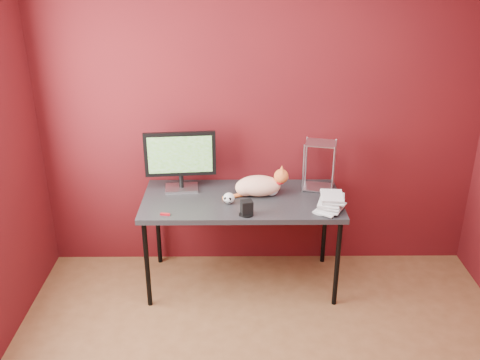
{
  "coord_description": "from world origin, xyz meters",
  "views": [
    {
      "loc": [
        -0.19,
        -2.27,
        2.51
      ],
      "look_at": [
        -0.17,
        1.15,
        1.0
      ],
      "focal_mm": 40.0,
      "sensor_mm": 36.0,
      "label": 1
    }
  ],
  "objects_px": {
    "skull_mug": "(229,198)",
    "speaker": "(247,209)",
    "monitor": "(180,158)",
    "book_stack": "(325,125)",
    "desk": "(242,204)",
    "cat": "(259,186)"
  },
  "relations": [
    {
      "from": "skull_mug",
      "to": "speaker",
      "type": "xyz_separation_m",
      "value": [
        0.13,
        -0.19,
        0.01
      ]
    },
    {
      "from": "skull_mug",
      "to": "speaker",
      "type": "height_order",
      "value": "speaker"
    },
    {
      "from": "monitor",
      "to": "book_stack",
      "type": "xyz_separation_m",
      "value": [
        1.04,
        -0.33,
        0.37
      ]
    },
    {
      "from": "monitor",
      "to": "skull_mug",
      "type": "xyz_separation_m",
      "value": [
        0.37,
        -0.25,
        -0.22
      ]
    },
    {
      "from": "speaker",
      "to": "book_stack",
      "type": "xyz_separation_m",
      "value": [
        0.54,
        0.11,
        0.58
      ]
    },
    {
      "from": "desk",
      "to": "skull_mug",
      "type": "distance_m",
      "value": 0.16
    },
    {
      "from": "cat",
      "to": "monitor",
      "type": "bearing_deg",
      "value": 170.08
    },
    {
      "from": "cat",
      "to": "speaker",
      "type": "xyz_separation_m",
      "value": [
        -0.1,
        -0.33,
        -0.03
      ]
    },
    {
      "from": "cat",
      "to": "book_stack",
      "type": "height_order",
      "value": "book_stack"
    },
    {
      "from": "desk",
      "to": "speaker",
      "type": "distance_m",
      "value": 0.29
    },
    {
      "from": "skull_mug",
      "to": "book_stack",
      "type": "bearing_deg",
      "value": 7.29
    },
    {
      "from": "cat",
      "to": "book_stack",
      "type": "xyz_separation_m",
      "value": [
        0.44,
        -0.21,
        0.55
      ]
    },
    {
      "from": "desk",
      "to": "monitor",
      "type": "bearing_deg",
      "value": 160.6
    },
    {
      "from": "monitor",
      "to": "skull_mug",
      "type": "relative_size",
      "value": 6.12
    },
    {
      "from": "skull_mug",
      "to": "book_stack",
      "type": "height_order",
      "value": "book_stack"
    },
    {
      "from": "desk",
      "to": "speaker",
      "type": "relative_size",
      "value": 13.5
    },
    {
      "from": "monitor",
      "to": "book_stack",
      "type": "bearing_deg",
      "value": -22.64
    },
    {
      "from": "monitor",
      "to": "cat",
      "type": "height_order",
      "value": "monitor"
    },
    {
      "from": "monitor",
      "to": "skull_mug",
      "type": "bearing_deg",
      "value": -39.14
    },
    {
      "from": "desk",
      "to": "book_stack",
      "type": "relative_size",
      "value": 1.19
    },
    {
      "from": "speaker",
      "to": "book_stack",
      "type": "relative_size",
      "value": 0.09
    },
    {
      "from": "cat",
      "to": "skull_mug",
      "type": "distance_m",
      "value": 0.27
    }
  ]
}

